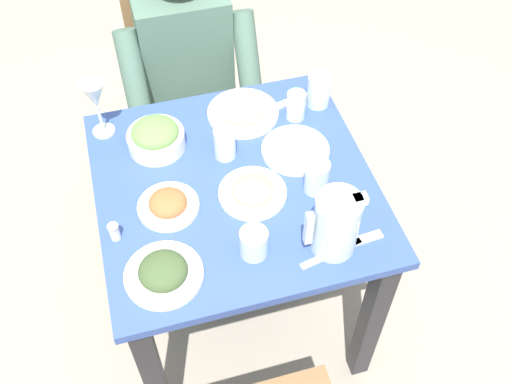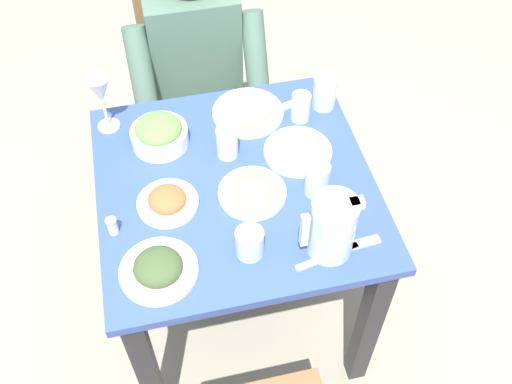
{
  "view_description": "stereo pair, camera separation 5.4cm",
  "coord_description": "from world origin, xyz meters",
  "px_view_note": "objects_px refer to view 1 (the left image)",
  "views": [
    {
      "loc": [
        0.24,
        1.1,
        2.06
      ],
      "look_at": [
        -0.05,
        0.04,
        0.73
      ],
      "focal_mm": 41.46,
      "sensor_mm": 36.0,
      "label": 1
    },
    {
      "loc": [
        0.19,
        1.11,
        2.06
      ],
      "look_at": [
        -0.05,
        0.04,
        0.73
      ],
      "focal_mm": 41.46,
      "sensor_mm": 36.0,
      "label": 2
    }
  ],
  "objects_px": {
    "plate_fries": "(253,191)",
    "water_glass_near_left": "(319,90)",
    "water_glass_far_left": "(317,177)",
    "salad_bowl": "(156,137)",
    "wine_glass": "(95,98)",
    "water_glass_near_right": "(226,143)",
    "diner_near": "(192,87)",
    "plate_rice_curry": "(168,204)",
    "water_glass_far_right": "(254,243)",
    "plate_yoghurt": "(296,147)",
    "water_glass_by_pitcher": "(296,106)",
    "dining_table": "(236,212)",
    "plate_dolmas": "(163,272)",
    "water_pitcher": "(336,224)",
    "salt_shaker": "(114,232)",
    "plate_beans": "(243,111)",
    "chair_near": "(185,83)"
  },
  "relations": [
    {
      "from": "dining_table",
      "to": "water_glass_far_left",
      "type": "distance_m",
      "value": 0.31
    },
    {
      "from": "salad_bowl",
      "to": "plate_dolmas",
      "type": "height_order",
      "value": "salad_bowl"
    },
    {
      "from": "salad_bowl",
      "to": "water_glass_by_pitcher",
      "type": "bearing_deg",
      "value": -178.48
    },
    {
      "from": "diner_near",
      "to": "water_glass_far_right",
      "type": "relative_size",
      "value": 13.85
    },
    {
      "from": "salad_bowl",
      "to": "dining_table",
      "type": "bearing_deg",
      "value": 133.38
    },
    {
      "from": "plate_beans",
      "to": "water_glass_near_right",
      "type": "relative_size",
      "value": 2.27
    },
    {
      "from": "water_glass_by_pitcher",
      "to": "wine_glass",
      "type": "xyz_separation_m",
      "value": [
        0.6,
        -0.1,
        0.09
      ]
    },
    {
      "from": "plate_yoghurt",
      "to": "water_glass_near_right",
      "type": "relative_size",
      "value": 2.05
    },
    {
      "from": "water_glass_near_left",
      "to": "water_pitcher",
      "type": "bearing_deg",
      "value": 74.59
    },
    {
      "from": "plate_fries",
      "to": "water_glass_near_left",
      "type": "distance_m",
      "value": 0.45
    },
    {
      "from": "plate_fries",
      "to": "water_glass_far_left",
      "type": "xyz_separation_m",
      "value": [
        -0.18,
        0.03,
        0.04
      ]
    },
    {
      "from": "plate_fries",
      "to": "dining_table",
      "type": "bearing_deg",
      "value": -57.54
    },
    {
      "from": "water_glass_far_right",
      "to": "water_glass_near_right",
      "type": "height_order",
      "value": "water_glass_near_right"
    },
    {
      "from": "salad_bowl",
      "to": "wine_glass",
      "type": "bearing_deg",
      "value": -36.0
    },
    {
      "from": "plate_beans",
      "to": "plate_rice_curry",
      "type": "relative_size",
      "value": 1.31
    },
    {
      "from": "water_glass_far_left",
      "to": "salad_bowl",
      "type": "bearing_deg",
      "value": -35.25
    },
    {
      "from": "plate_rice_curry",
      "to": "plate_yoghurt",
      "type": "bearing_deg",
      "value": -164.8
    },
    {
      "from": "dining_table",
      "to": "water_glass_far_left",
      "type": "xyz_separation_m",
      "value": [
        -0.22,
        0.09,
        0.2
      ]
    },
    {
      "from": "water_pitcher",
      "to": "plate_beans",
      "type": "xyz_separation_m",
      "value": [
        0.1,
        -0.56,
        -0.08
      ]
    },
    {
      "from": "plate_fries",
      "to": "water_glass_far_left",
      "type": "height_order",
      "value": "water_glass_far_left"
    },
    {
      "from": "diner_near",
      "to": "wine_glass",
      "type": "height_order",
      "value": "diner_near"
    },
    {
      "from": "chair_near",
      "to": "water_glass_near_right",
      "type": "bearing_deg",
      "value": 91.88
    },
    {
      "from": "plate_dolmas",
      "to": "water_glass_near_left",
      "type": "relative_size",
      "value": 1.86
    },
    {
      "from": "chair_near",
      "to": "water_glass_near_left",
      "type": "height_order",
      "value": "chair_near"
    },
    {
      "from": "dining_table",
      "to": "salad_bowl",
      "type": "relative_size",
      "value": 4.6
    },
    {
      "from": "diner_near",
      "to": "plate_dolmas",
      "type": "xyz_separation_m",
      "value": [
        0.24,
        0.83,
        0.12
      ]
    },
    {
      "from": "water_glass_near_left",
      "to": "salt_shaker",
      "type": "bearing_deg",
      "value": 27.22
    },
    {
      "from": "water_glass_by_pitcher",
      "to": "plate_yoghurt",
      "type": "bearing_deg",
      "value": 71.92
    },
    {
      "from": "plate_yoghurt",
      "to": "water_glass_near_left",
      "type": "distance_m",
      "value": 0.24
    },
    {
      "from": "diner_near",
      "to": "water_glass_far_left",
      "type": "relative_size",
      "value": 11.24
    },
    {
      "from": "water_glass_by_pitcher",
      "to": "water_glass_near_right",
      "type": "xyz_separation_m",
      "value": [
        0.25,
        0.1,
        0.0
      ]
    },
    {
      "from": "salad_bowl",
      "to": "plate_rice_curry",
      "type": "xyz_separation_m",
      "value": [
        0.01,
        0.25,
        -0.02
      ]
    },
    {
      "from": "diner_near",
      "to": "water_glass_by_pitcher",
      "type": "distance_m",
      "value": 0.47
    },
    {
      "from": "water_glass_far_right",
      "to": "diner_near",
      "type": "bearing_deg",
      "value": -89.55
    },
    {
      "from": "water_glass_near_left",
      "to": "salt_shaker",
      "type": "relative_size",
      "value": 2.04
    },
    {
      "from": "water_glass_near_right",
      "to": "wine_glass",
      "type": "height_order",
      "value": "wine_glass"
    },
    {
      "from": "diner_near",
      "to": "plate_dolmas",
      "type": "height_order",
      "value": "diner_near"
    },
    {
      "from": "dining_table",
      "to": "water_glass_by_pitcher",
      "type": "relative_size",
      "value": 8.4
    },
    {
      "from": "water_glass_far_right",
      "to": "water_glass_near_left",
      "type": "xyz_separation_m",
      "value": [
        -0.36,
        -0.51,
        0.01
      ]
    },
    {
      "from": "water_glass_by_pitcher",
      "to": "diner_near",
      "type": "bearing_deg",
      "value": -51.86
    },
    {
      "from": "dining_table",
      "to": "plate_yoghurt",
      "type": "bearing_deg",
      "value": -161.67
    },
    {
      "from": "water_pitcher",
      "to": "water_glass_far_right",
      "type": "relative_size",
      "value": 2.23
    },
    {
      "from": "water_glass_by_pitcher",
      "to": "water_glass_near_left",
      "type": "relative_size",
      "value": 0.87
    },
    {
      "from": "diner_near",
      "to": "water_pitcher",
      "type": "height_order",
      "value": "diner_near"
    },
    {
      "from": "diner_near",
      "to": "plate_dolmas",
      "type": "distance_m",
      "value": 0.87
    },
    {
      "from": "dining_table",
      "to": "chair_near",
      "type": "relative_size",
      "value": 0.91
    },
    {
      "from": "plate_rice_curry",
      "to": "water_glass_far_right",
      "type": "relative_size",
      "value": 2.05
    },
    {
      "from": "water_glass_near_left",
      "to": "salt_shaker",
      "type": "xyz_separation_m",
      "value": [
        0.71,
        0.36,
        -0.03
      ]
    },
    {
      "from": "diner_near",
      "to": "water_glass_by_pitcher",
      "type": "height_order",
      "value": "diner_near"
    },
    {
      "from": "plate_yoghurt",
      "to": "wine_glass",
      "type": "xyz_separation_m",
      "value": [
        0.55,
        -0.25,
        0.12
      ]
    }
  ]
}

